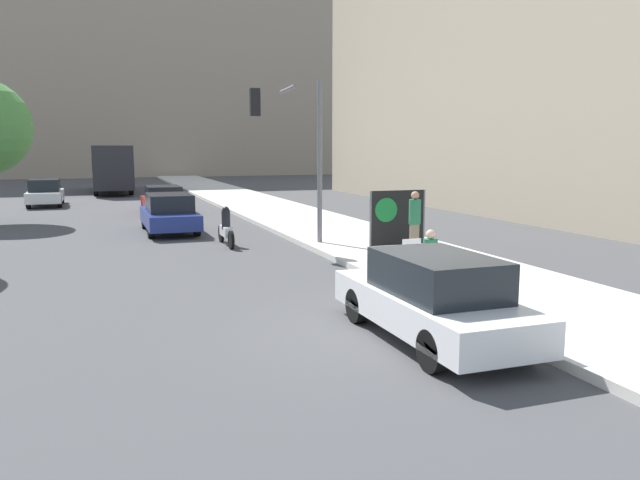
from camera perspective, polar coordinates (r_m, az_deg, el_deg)
ground_plane at (r=11.09m, az=6.81°, el=-8.48°), size 160.00×160.00×0.00m
sidewalk_curb at (r=26.07m, az=-0.82°, el=1.55°), size 4.34×90.00×0.17m
building_backdrop_far at (r=77.35m, az=-18.44°, el=17.93°), size 52.00×12.00×33.00m
building_backdrop_right at (r=36.14m, az=18.44°, el=14.36°), size 10.00×32.00×14.39m
seated_protester at (r=14.64m, az=10.12°, el=-1.24°), size 0.97×0.77×1.17m
jogger_on_sidewalk at (r=17.94m, az=8.64°, el=1.60°), size 0.34×0.34×1.82m
pedestrian_behind at (r=20.41m, az=5.26°, el=2.16°), size 0.34×0.34×1.62m
protest_banner at (r=19.10m, az=7.07°, el=2.04°), size 1.87×0.06×1.77m
traffic_light_pole at (r=19.88m, az=-2.33°, el=9.58°), size 2.29×2.06×5.14m
parked_car_curbside at (r=10.60m, az=10.26°, el=-5.23°), size 1.71×4.45×1.48m
car_on_road_nearest at (r=24.45m, az=-13.61°, el=2.39°), size 1.84×4.62×1.48m
car_on_road_midblock at (r=31.44m, az=-14.14°, el=3.59°), size 1.84×4.30×1.37m
car_on_road_distant at (r=37.76m, az=-23.83°, el=3.98°), size 1.76×4.36×1.49m
city_bus_on_road at (r=47.62m, az=-18.56°, el=6.46°), size 2.58×10.74×3.34m
motorcycle_on_road at (r=20.79m, az=-8.60°, el=1.00°), size 0.28×2.25×1.31m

